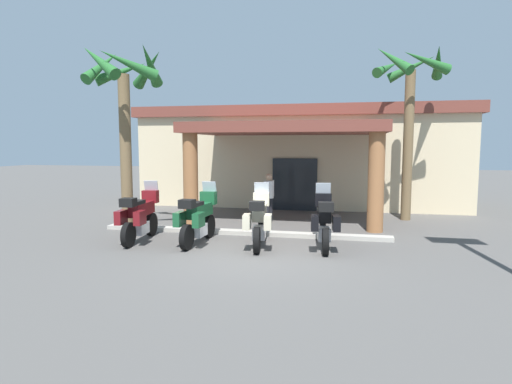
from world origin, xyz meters
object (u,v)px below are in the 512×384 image
object	(u,v)px
motorcycle_green	(198,218)
pedestrian	(269,194)
palm_tree_near_portico	(410,93)
motorcycle_maroon	(140,216)
motorcycle_cream	(259,220)
motel_building	(302,155)
motorcycle_black	(324,221)
palm_tree_roadside	(125,93)

from	to	relation	value
motorcycle_green	pedestrian	xyz separation A→B (m)	(1.21, 3.71, 0.26)
palm_tree_near_portico	pedestrian	bearing A→B (deg)	-162.79
palm_tree_near_portico	motorcycle_green	bearing A→B (deg)	-138.66
motorcycle_maroon	motorcycle_green	distance (m)	1.66
motorcycle_cream	motel_building	bearing A→B (deg)	-8.10
motel_building	palm_tree_near_portico	world-z (taller)	palm_tree_near_portico
palm_tree_near_portico	motorcycle_black	bearing A→B (deg)	-117.31
motel_building	palm_tree_near_portico	xyz separation A→B (m)	(4.13, -4.03, 2.23)
motel_building	motorcycle_black	bearing A→B (deg)	-79.97
motorcycle_black	palm_tree_roadside	xyz separation A→B (m)	(-5.96, 0.92, 3.46)
motorcycle_black	palm_tree_near_portico	size ratio (longest dim) A/B	0.36
pedestrian	palm_tree_roadside	xyz separation A→B (m)	(-3.86, -2.55, 3.19)
pedestrian	palm_tree_roadside	bearing A→B (deg)	59.12
motorcycle_green	palm_tree_roadside	size ratio (longest dim) A/B	0.39
palm_tree_near_portico	motorcycle_maroon	bearing A→B (deg)	-145.24
motorcycle_maroon	palm_tree_near_portico	world-z (taller)	palm_tree_near_portico
motel_building	motorcycle_green	world-z (taller)	motel_building
motorcycle_black	palm_tree_roadside	bearing A→B (deg)	74.85
motorcycle_green	palm_tree_roadside	xyz separation A→B (m)	(-2.65, 1.16, 3.46)
motorcycle_cream	palm_tree_near_portico	bearing A→B (deg)	-47.10
palm_tree_roadside	motorcycle_maroon	bearing A→B (deg)	-50.96
pedestrian	palm_tree_near_portico	size ratio (longest dim) A/B	0.27
motorcycle_maroon	motorcycle_cream	world-z (taller)	same
palm_tree_roadside	pedestrian	bearing A→B (deg)	33.44
motorcycle_cream	palm_tree_near_portico	world-z (taller)	palm_tree_near_portico
motorcycle_cream	palm_tree_near_portico	distance (m)	7.57
motel_building	palm_tree_roadside	world-z (taller)	palm_tree_roadside
motorcycle_black	pedestrian	bearing A→B (deg)	24.78
motorcycle_black	motorcycle_green	bearing A→B (deg)	87.73
motorcycle_maroon	motorcycle_green	world-z (taller)	same
motel_building	pedestrian	size ratio (longest dim) A/B	8.46
palm_tree_roadside	motel_building	bearing A→B (deg)	61.43
palm_tree_near_portico	motel_building	bearing A→B (deg)	135.73
pedestrian	motorcycle_maroon	bearing A→B (deg)	78.40
motorcycle_green	motorcycle_maroon	bearing A→B (deg)	94.62
motorcycle_black	palm_tree_roadside	world-z (taller)	palm_tree_roadside
motorcycle_maroon	palm_tree_near_portico	distance (m)	9.85
motorcycle_cream	pedestrian	size ratio (longest dim) A/B	1.33
motorcycle_black	pedestrian	distance (m)	4.06
motel_building	motorcycle_black	distance (m)	9.19
pedestrian	palm_tree_roadside	world-z (taller)	palm_tree_roadside
motorcycle_green	palm_tree_near_portico	world-z (taller)	palm_tree_near_portico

